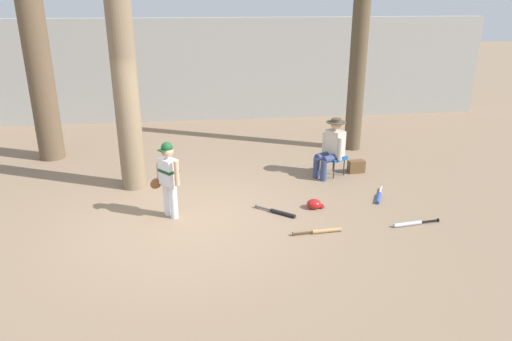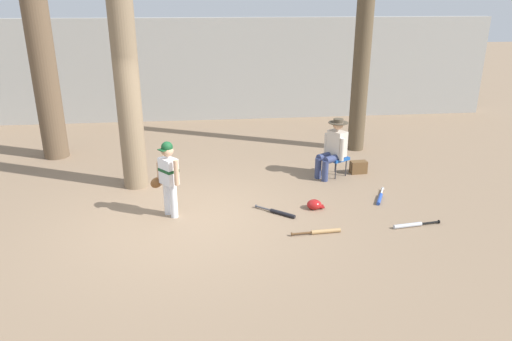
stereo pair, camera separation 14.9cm
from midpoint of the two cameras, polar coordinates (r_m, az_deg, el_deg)
The scene contains 14 objects.
ground_plane at distance 7.95m, azimuth -7.92°, elevation -6.06°, with size 60.00×60.00×0.00m, color #897056.
concrete_back_wall at distance 14.28m, azimuth -7.68°, elevation 11.87°, with size 18.00×0.36×2.92m, color #9E9E99.
tree_near_player at distance 8.96m, azimuth -15.15°, elevation 14.33°, with size 0.68×0.68×6.04m.
tree_behind_spectator at distance 11.35m, azimuth 13.05°, elevation 13.93°, with size 0.60×0.60×5.31m.
young_ballplayer at distance 7.91m, azimuth -10.01°, elevation -0.45°, with size 0.54×0.49×1.31m.
folding_stool at distance 9.87m, azimuth 10.02°, elevation 1.41°, with size 0.55×0.55×0.41m.
seated_spectator at distance 9.71m, azimuth 9.72°, elevation 2.84°, with size 0.66×0.57×1.20m.
handbag_beside_stool at distance 10.16m, azimuth 12.61°, elevation 0.39°, with size 0.34×0.18×0.26m, color brown.
tree_far_left at distance 11.45m, azimuth -23.86°, elevation 11.69°, with size 0.76×0.76×4.97m.
bat_wood_tan at distance 7.56m, azimuth 8.50°, elevation -7.26°, with size 0.80×0.12×0.07m.
bat_aluminum_silver at distance 8.10m, azimuth 18.67°, elevation -6.22°, with size 0.82×0.16×0.07m.
bat_blue_youth at distance 8.99m, azimuth 15.13°, elevation -3.18°, with size 0.40×0.71×0.07m.
bat_black_composite at distance 8.11m, azimuth 3.38°, elevation -5.08°, with size 0.64×0.55×0.07m.
batting_helmet_red at distance 8.37m, azimuth 7.53°, elevation -4.08°, with size 0.30×0.23×0.18m.
Camera 2 is at (0.37, -7.14, 3.50)m, focal length 33.30 mm.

